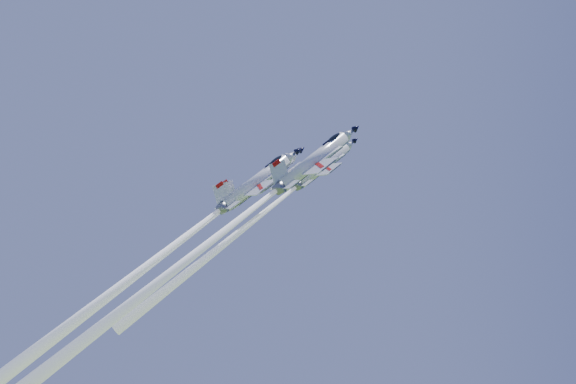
# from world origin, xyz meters

# --- Properties ---
(jet_lead) EXTENTS (29.85, 22.70, 34.01)m
(jet_lead) POSITION_xyz_m (-4.65, -1.44, 89.31)
(jet_lead) COLOR silver
(jet_left) EXTENTS (35.08, 26.63, 39.82)m
(jet_left) POSITION_xyz_m (-16.07, -3.59, 85.49)
(jet_left) COLOR silver
(jet_right) EXTENTS (37.04, 28.25, 42.48)m
(jet_right) POSITION_xyz_m (-8.04, -15.49, 84.54)
(jet_right) COLOR silver
(jet_slot) EXTENTS (38.37, 29.35, 44.29)m
(jet_slot) POSITION_xyz_m (-17.89, -12.41, 81.48)
(jet_slot) COLOR silver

